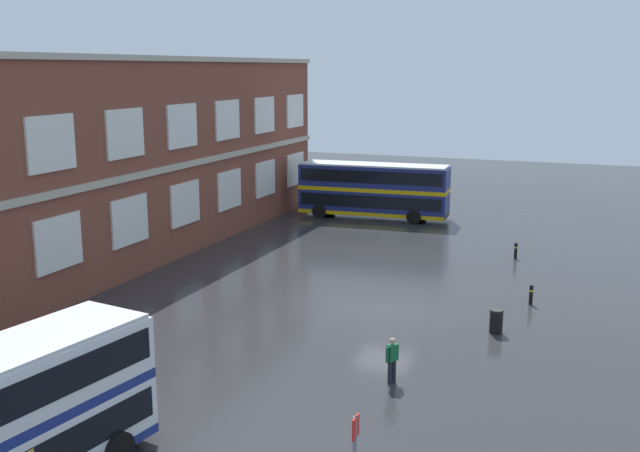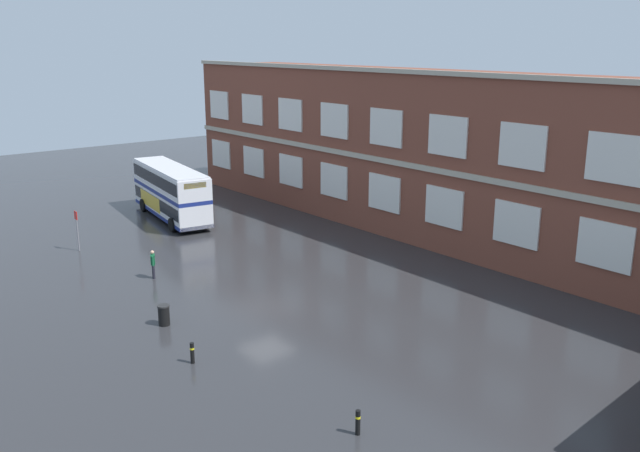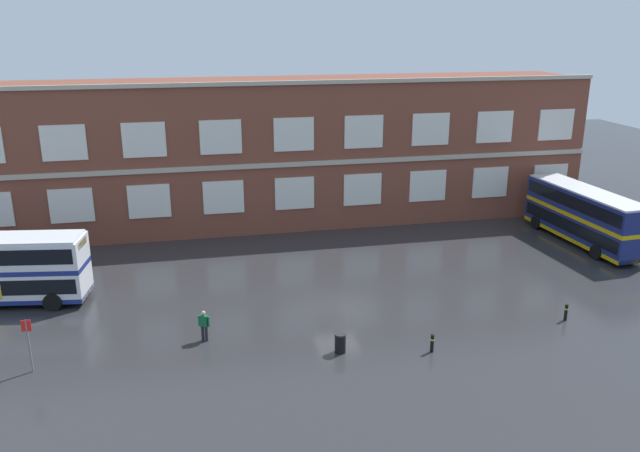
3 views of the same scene
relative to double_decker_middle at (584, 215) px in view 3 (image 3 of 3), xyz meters
name	(u,v)px [view 3 (image 3 of 3)]	position (x,y,z in m)	size (l,w,h in m)	color
ground_plane	(330,293)	(-20.47, -5.07, -2.15)	(120.00, 120.00, 0.00)	#2B2B2D
brick_terminal_building	(252,152)	(-23.19, 10.91, 3.54)	(54.25, 8.19, 11.68)	brown
double_decker_middle	(584,215)	(0.00, 0.00, 0.00)	(3.41, 11.15, 4.07)	navy
waiting_passenger	(204,324)	(-28.20, -9.67, -1.22)	(0.61, 0.39, 1.70)	black
bus_stand_flag	(28,341)	(-36.33, -11.07, -0.51)	(0.44, 0.10, 2.70)	slate
station_litter_bin	(340,343)	(-21.61, -12.33, -1.63)	(0.60, 0.60, 1.03)	black
safety_bollard_west	(566,312)	(-8.50, -11.48, -1.66)	(0.19, 0.19, 0.95)	black
safety_bollard_east	(432,343)	(-17.09, -13.28, -1.66)	(0.19, 0.19, 0.95)	black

